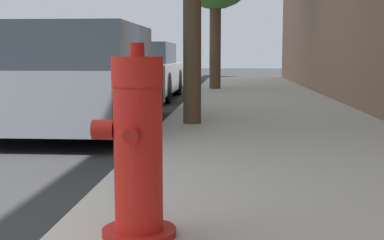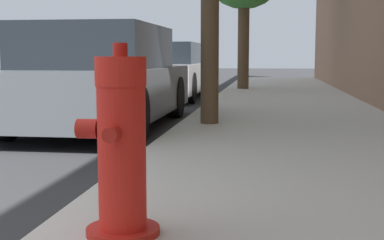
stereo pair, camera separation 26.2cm
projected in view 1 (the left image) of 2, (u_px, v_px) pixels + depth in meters
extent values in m
cylinder|color=red|center=(139.00, 232.00, 2.63)|extent=(0.37, 0.37, 0.03)
cylinder|color=red|center=(138.00, 159.00, 2.59)|extent=(0.24, 0.24, 0.70)
cylinder|color=red|center=(137.00, 71.00, 2.54)|extent=(0.25, 0.25, 0.14)
cylinder|color=red|center=(137.00, 50.00, 2.53)|extent=(0.07, 0.07, 0.06)
cylinder|color=red|center=(132.00, 135.00, 2.41)|extent=(0.07, 0.09, 0.07)
cylinder|color=red|center=(144.00, 126.00, 2.73)|extent=(0.07, 0.09, 0.07)
cylinder|color=red|center=(103.00, 130.00, 2.58)|extent=(0.10, 0.10, 0.10)
cube|color=#4C5156|center=(83.00, 92.00, 7.33)|extent=(1.74, 4.22, 0.65)
cube|color=black|center=(79.00, 47.00, 7.09)|extent=(1.61, 2.32, 0.57)
cylinder|color=black|center=(58.00, 97.00, 8.70)|extent=(0.20, 0.66, 0.66)
cylinder|color=black|center=(154.00, 97.00, 8.59)|extent=(0.20, 0.66, 0.66)
cylinder|color=black|center=(121.00, 115.00, 6.00)|extent=(0.20, 0.66, 0.66)
cube|color=#B7B7BC|center=(140.00, 77.00, 12.37)|extent=(1.66, 3.83, 0.63)
cube|color=black|center=(138.00, 53.00, 12.15)|extent=(1.52, 2.11, 0.48)
cylinder|color=black|center=(119.00, 82.00, 13.62)|extent=(0.20, 0.65, 0.65)
cylinder|color=black|center=(177.00, 82.00, 13.51)|extent=(0.20, 0.65, 0.65)
cylinder|color=black|center=(95.00, 88.00, 11.27)|extent=(0.20, 0.65, 0.65)
cylinder|color=black|center=(165.00, 88.00, 11.16)|extent=(0.20, 0.65, 0.65)
cylinder|color=brown|center=(192.00, 12.00, 6.85)|extent=(0.24, 0.24, 2.88)
cylinder|color=brown|center=(215.00, 42.00, 14.28)|extent=(0.30, 0.30, 2.50)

